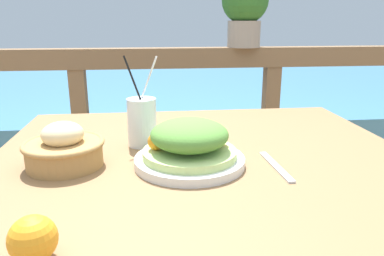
# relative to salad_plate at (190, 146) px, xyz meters

# --- Properties ---
(patio_table) EXTENTS (1.05, 0.99, 0.76)m
(patio_table) POSITION_rel_salad_plate_xyz_m (0.04, 0.03, -0.14)
(patio_table) COLOR olive
(patio_table) RESTS_ON ground_plane
(railing_fence) EXTENTS (2.80, 0.08, 0.96)m
(railing_fence) POSITION_rel_salad_plate_xyz_m (0.04, 0.93, -0.11)
(railing_fence) COLOR brown
(railing_fence) RESTS_ON ground_plane
(sea_backdrop) EXTENTS (12.00, 4.00, 0.45)m
(sea_backdrop) POSITION_rel_salad_plate_xyz_m (0.04, 3.43, -0.58)
(sea_backdrop) COLOR teal
(sea_backdrop) RESTS_ON ground_plane
(salad_plate) EXTENTS (0.26, 0.26, 0.11)m
(salad_plate) POSITION_rel_salad_plate_xyz_m (0.00, 0.00, 0.00)
(salad_plate) COLOR silver
(salad_plate) RESTS_ON patio_table
(drink_glass) EXTENTS (0.09, 0.08, 0.24)m
(drink_glass) POSITION_rel_salad_plate_xyz_m (-0.11, 0.16, 0.02)
(drink_glass) COLOR silver
(drink_glass) RESTS_ON patio_table
(bread_basket) EXTENTS (0.18, 0.18, 0.11)m
(bread_basket) POSITION_rel_salad_plate_xyz_m (-0.29, 0.03, -0.00)
(bread_basket) COLOR #AD7F47
(bread_basket) RESTS_ON patio_table
(potted_plant) EXTENTS (0.21, 0.21, 0.31)m
(potted_plant) POSITION_rel_salad_plate_xyz_m (0.35, 0.93, 0.33)
(potted_plant) COLOR gray
(potted_plant) RESTS_ON railing_fence
(knife) EXTENTS (0.03, 0.18, 0.00)m
(knife) POSITION_rel_salad_plate_xyz_m (0.20, -0.04, -0.04)
(knife) COLOR silver
(knife) RESTS_ON patio_table
(orange_near_basket) EXTENTS (0.07, 0.07, 0.07)m
(orange_near_basket) POSITION_rel_salad_plate_xyz_m (-0.25, -0.33, -0.01)
(orange_near_basket) COLOR orange
(orange_near_basket) RESTS_ON patio_table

